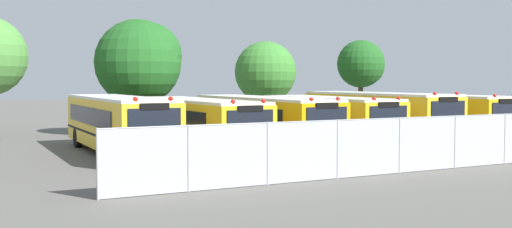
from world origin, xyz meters
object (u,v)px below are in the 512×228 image
object	(u,v)px
tree_1	(142,60)
school_bus_2	(262,119)
school_bus_5	(428,113)
school_bus_1	(197,122)
school_bus_0	(118,122)
tree_2	(267,73)
school_bus_3	(328,117)
school_bus_4	(377,114)
tree_3	(363,65)

from	to	relation	value
tree_1	school_bus_2	bearing A→B (deg)	-68.95
school_bus_2	school_bus_5	distance (m)	10.74
tree_1	school_bus_1	bearing A→B (deg)	-90.77
school_bus_0	tree_2	distance (m)	17.51
school_bus_1	school_bus_2	bearing A→B (deg)	-177.20
school_bus_3	school_bus_4	distance (m)	3.40
tree_3	school_bus_3	bearing A→B (deg)	-134.06
school_bus_0	school_bus_3	xyz separation A→B (m)	(10.80, -0.24, -0.07)
school_bus_2	tree_3	distance (m)	17.38
school_bus_1	school_bus_5	size ratio (longest dim) A/B	0.97
school_bus_1	school_bus_4	distance (m)	10.56
tree_2	tree_3	xyz separation A→B (m)	(7.55, -0.90, 0.61)
school_bus_4	school_bus_5	bearing A→B (deg)	-178.78
school_bus_0	school_bus_5	size ratio (longest dim) A/B	0.98
school_bus_4	tree_3	size ratio (longest dim) A/B	1.76
school_bus_5	tree_3	xyz separation A→B (m)	(3.02, 10.08, 3.00)
school_bus_0	school_bus_4	size ratio (longest dim) A/B	1.02
school_bus_0	tree_3	world-z (taller)	tree_3
school_bus_3	tree_2	distance (m)	11.87
tree_1	tree_3	xyz separation A→B (m)	(17.14, 1.39, -0.04)
school_bus_0	school_bus_3	distance (m)	10.80
school_bus_1	tree_3	bearing A→B (deg)	-149.35
school_bus_4	school_bus_5	distance (m)	3.70
school_bus_2	school_bus_4	size ratio (longest dim) A/B	1.04
school_bus_4	tree_3	xyz separation A→B (m)	(6.71, 10.11, 2.94)
tree_2	school_bus_4	bearing A→B (deg)	-85.66
school_bus_1	school_bus_3	bearing A→B (deg)	179.25
school_bus_3	school_bus_4	bearing A→B (deg)	-173.25
school_bus_5	tree_1	distance (m)	16.86
school_bus_2	tree_1	bearing A→B (deg)	-69.22
tree_1	tree_3	bearing A→B (deg)	4.64
school_bus_0	tree_1	distance (m)	10.02
school_bus_5	tree_3	world-z (taller)	tree_3
school_bus_0	school_bus_1	distance (m)	3.63
school_bus_3	tree_3	bearing A→B (deg)	-132.73
school_bus_5	tree_2	world-z (taller)	tree_2
school_bus_2	tree_3	world-z (taller)	tree_3
school_bus_2	school_bus_0	bearing A→B (deg)	-0.26
school_bus_5	tree_2	xyz separation A→B (m)	(-4.53, 10.98, 2.40)
school_bus_1	school_bus_0	bearing A→B (deg)	-3.46
tree_2	tree_1	bearing A→B (deg)	-166.56
school_bus_0	tree_1	world-z (taller)	tree_1
school_bus_0	school_bus_5	world-z (taller)	school_bus_0
school_bus_0	school_bus_4	world-z (taller)	school_bus_4
school_bus_4	tree_2	distance (m)	11.29
school_bus_3	tree_2	bearing A→B (deg)	-101.34
school_bus_3	tree_2	size ratio (longest dim) A/B	1.70
school_bus_2	tree_2	distance (m)	12.94
school_bus_4	school_bus_5	xyz separation A→B (m)	(3.70, 0.03, -0.07)
school_bus_0	tree_3	bearing A→B (deg)	-153.20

